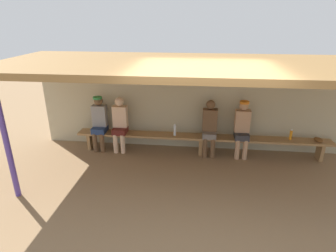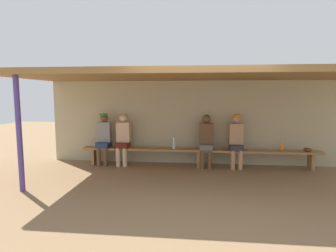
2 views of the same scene
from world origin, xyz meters
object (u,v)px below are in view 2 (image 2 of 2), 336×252
object	(u,v)px
water_bottle_clear	(282,146)
water_bottle_orange	(174,144)
bench	(198,152)
player_middle	(206,139)
player_leftmost	(123,137)
player_with_sunglasses	(236,139)
player_rightmost	(104,136)
support_post	(19,134)
baseball_glove_worn	(308,150)

from	to	relation	value
water_bottle_clear	water_bottle_orange	bearing A→B (deg)	-178.72
bench	player_middle	bearing A→B (deg)	0.93
player_middle	water_bottle_clear	xyz separation A→B (m)	(1.86, 0.03, -0.15)
player_middle	water_bottle_orange	bearing A→B (deg)	-177.90
player_leftmost	player_with_sunglasses	size ratio (longest dim) A/B	0.99
player_with_sunglasses	player_middle	world-z (taller)	player_with_sunglasses
bench	player_with_sunglasses	world-z (taller)	player_with_sunglasses
player_rightmost	player_with_sunglasses	size ratio (longest dim) A/B	1.00
bench	player_rightmost	world-z (taller)	player_rightmost
support_post	baseball_glove_worn	size ratio (longest dim) A/B	9.17
bench	player_middle	size ratio (longest dim) A/B	4.49
player_leftmost	water_bottle_orange	distance (m)	1.34
player_rightmost	player_with_sunglasses	world-z (taller)	same
bench	baseball_glove_worn	world-z (taller)	baseball_glove_worn
water_bottle_orange	player_with_sunglasses	bearing A→B (deg)	1.11
support_post	water_bottle_orange	bearing A→B (deg)	37.04
player_rightmost	baseball_glove_worn	world-z (taller)	player_rightmost
bench	player_with_sunglasses	xyz separation A→B (m)	(0.94, 0.00, 0.36)
player_leftmost	water_bottle_orange	bearing A→B (deg)	-1.28
player_rightmost	player_leftmost	world-z (taller)	player_rightmost
support_post	water_bottle_clear	size ratio (longest dim) A/B	8.78
bench	baseball_glove_worn	xyz separation A→B (m)	(2.65, -0.02, 0.12)
player_rightmost	baseball_glove_worn	xyz separation A→B (m)	(5.12, -0.03, -0.24)
baseball_glove_worn	water_bottle_clear	bearing A→B (deg)	67.97
bench	baseball_glove_worn	distance (m)	2.65
player_with_sunglasses	water_bottle_orange	bearing A→B (deg)	-178.89
player_leftmost	player_middle	xyz separation A→B (m)	(2.15, 0.00, 0.00)
player_leftmost	player_middle	world-z (taller)	same
water_bottle_clear	baseball_glove_worn	distance (m)	0.60
bench	water_bottle_clear	distance (m)	2.06
player_middle	water_bottle_orange	distance (m)	0.83
support_post	player_rightmost	world-z (taller)	support_post
player_rightmost	player_middle	xyz separation A→B (m)	(2.66, -0.00, -0.02)
support_post	player_leftmost	size ratio (longest dim) A/B	1.65
player_middle	baseball_glove_worn	size ratio (longest dim) A/B	5.56
support_post	water_bottle_clear	bearing A→B (deg)	21.46
support_post	baseball_glove_worn	xyz separation A→B (m)	(6.02, 2.08, -0.60)
player_rightmost	player_leftmost	distance (m)	0.51
player_leftmost	water_bottle_orange	xyz separation A→B (m)	(1.34, -0.03, -0.13)
support_post	baseball_glove_worn	world-z (taller)	support_post
support_post	player_with_sunglasses	bearing A→B (deg)	26.03
bench	player_rightmost	bearing A→B (deg)	179.92
player_leftmost	baseball_glove_worn	distance (m)	4.62
player_leftmost	water_bottle_clear	xyz separation A→B (m)	(4.01, 0.03, -0.15)
support_post	water_bottle_orange	size ratio (longest dim) A/B	7.75
player_rightmost	baseball_glove_worn	size ratio (longest dim) A/B	5.60
player_with_sunglasses	player_middle	xyz separation A→B (m)	(-0.75, -0.00, -0.02)
player_with_sunglasses	water_bottle_clear	world-z (taller)	player_with_sunglasses
support_post	player_middle	size ratio (longest dim) A/B	1.65
player_with_sunglasses	player_middle	size ratio (longest dim) A/B	1.01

